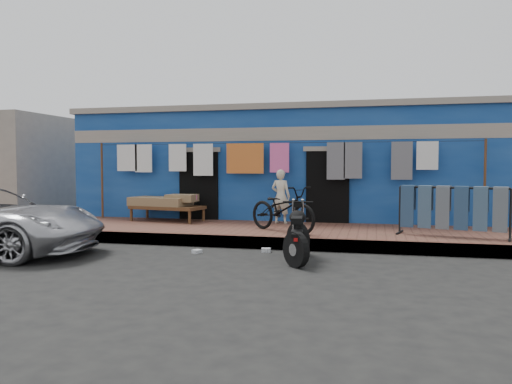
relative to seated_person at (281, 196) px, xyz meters
name	(u,v)px	position (x,y,z in m)	size (l,w,h in m)	color
ground	(230,263)	(-0.16, -4.05, -0.94)	(80.00, 80.00, 0.00)	black
sidewalk	(266,233)	(-0.16, -1.05, -0.81)	(28.00, 3.00, 0.25)	brown
curb	(251,242)	(-0.16, -2.50, -0.81)	(28.00, 0.10, 0.25)	gray
building	(293,167)	(-0.16, 2.94, 0.75)	(12.20, 5.20, 3.36)	navy
clothesline	(264,162)	(-0.48, 0.20, 0.88)	(10.06, 0.06, 2.10)	brown
seated_person	(281,196)	(0.00, 0.00, 0.00)	(0.49, 0.33, 1.37)	beige
bicycle	(283,204)	(0.34, -1.59, -0.06)	(0.68, 1.92, 1.24)	black
motorcycle	(297,232)	(0.97, -3.57, -0.41)	(0.76, 1.67, 1.04)	black
charpoy	(167,208)	(-3.03, -0.16, -0.35)	(2.15, 1.27, 0.68)	brown
jeans_rack	(452,211)	(3.89, -1.54, -0.15)	(2.29, 1.02, 1.08)	black
litter_a	(266,250)	(0.24, -2.85, -0.90)	(0.18, 0.14, 0.08)	silver
litter_b	(267,250)	(0.25, -2.85, -0.90)	(0.14, 0.10, 0.07)	silver
litter_c	(197,251)	(-1.05, -3.28, -0.90)	(0.17, 0.14, 0.07)	silver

